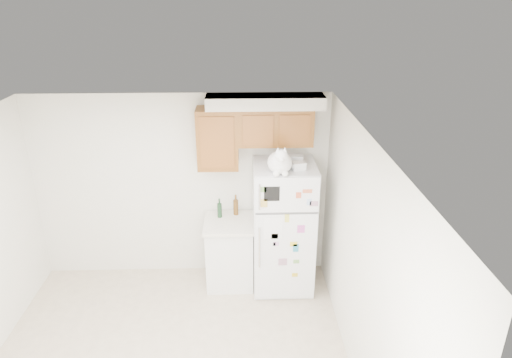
{
  "coord_description": "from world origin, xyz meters",
  "views": [
    {
      "loc": [
        0.79,
        -3.48,
        3.68
      ],
      "look_at": [
        0.96,
        1.55,
        1.55
      ],
      "focal_mm": 32.0,
      "sensor_mm": 36.0,
      "label": 1
    }
  ],
  "objects_px": {
    "base_counter": "(230,252)",
    "storage_box_back": "(295,159)",
    "refrigerator": "(283,228)",
    "storage_box_front": "(299,166)",
    "bottle_green": "(220,208)",
    "bottle_amber": "(236,205)",
    "cat": "(280,162)"
  },
  "relations": [
    {
      "from": "base_counter",
      "to": "bottle_green",
      "type": "relative_size",
      "value": 3.55
    },
    {
      "from": "cat",
      "to": "refrigerator",
      "type": "bearing_deg",
      "value": 71.46
    },
    {
      "from": "storage_box_back",
      "to": "bottle_green",
      "type": "height_order",
      "value": "storage_box_back"
    },
    {
      "from": "bottle_green",
      "to": "bottle_amber",
      "type": "relative_size",
      "value": 0.92
    },
    {
      "from": "base_counter",
      "to": "bottle_amber",
      "type": "xyz_separation_m",
      "value": [
        0.09,
        0.18,
        0.6
      ]
    },
    {
      "from": "storage_box_front",
      "to": "bottle_green",
      "type": "xyz_separation_m",
      "value": [
        -0.96,
        0.32,
        -0.7
      ]
    },
    {
      "from": "base_counter",
      "to": "storage_box_front",
      "type": "xyz_separation_m",
      "value": [
        0.84,
        -0.21,
        1.28
      ]
    },
    {
      "from": "storage_box_back",
      "to": "cat",
      "type": "bearing_deg",
      "value": -119.28
    },
    {
      "from": "cat",
      "to": "storage_box_back",
      "type": "bearing_deg",
      "value": 56.1
    },
    {
      "from": "storage_box_front",
      "to": "bottle_green",
      "type": "relative_size",
      "value": 0.58
    },
    {
      "from": "storage_box_back",
      "to": "base_counter",
      "type": "bearing_deg",
      "value": -174.83
    },
    {
      "from": "base_counter",
      "to": "cat",
      "type": "distance_m",
      "value": 1.53
    },
    {
      "from": "base_counter",
      "to": "storage_box_back",
      "type": "xyz_separation_m",
      "value": [
        0.82,
        0.01,
        1.29
      ]
    },
    {
      "from": "refrigerator",
      "to": "base_counter",
      "type": "relative_size",
      "value": 1.85
    },
    {
      "from": "storage_box_back",
      "to": "bottle_amber",
      "type": "distance_m",
      "value": 1.02
    },
    {
      "from": "bottle_green",
      "to": "cat",
      "type": "bearing_deg",
      "value": -29.73
    },
    {
      "from": "cat",
      "to": "storage_box_back",
      "type": "distance_m",
      "value": 0.39
    },
    {
      "from": "storage_box_back",
      "to": "storage_box_front",
      "type": "height_order",
      "value": "storage_box_back"
    },
    {
      "from": "refrigerator",
      "to": "storage_box_back",
      "type": "distance_m",
      "value": 0.91
    },
    {
      "from": "refrigerator",
      "to": "bottle_amber",
      "type": "height_order",
      "value": "refrigerator"
    },
    {
      "from": "bottle_green",
      "to": "storage_box_front",
      "type": "bearing_deg",
      "value": -18.54
    },
    {
      "from": "refrigerator",
      "to": "storage_box_back",
      "type": "relative_size",
      "value": 9.44
    },
    {
      "from": "base_counter",
      "to": "storage_box_front",
      "type": "distance_m",
      "value": 1.55
    },
    {
      "from": "storage_box_front",
      "to": "bottle_amber",
      "type": "height_order",
      "value": "storage_box_front"
    },
    {
      "from": "storage_box_front",
      "to": "cat",
      "type": "bearing_deg",
      "value": -170.45
    },
    {
      "from": "base_counter",
      "to": "bottle_green",
      "type": "bearing_deg",
      "value": 138.15
    },
    {
      "from": "storage_box_back",
      "to": "bottle_amber",
      "type": "height_order",
      "value": "storage_box_back"
    },
    {
      "from": "storage_box_back",
      "to": "bottle_amber",
      "type": "bearing_deg",
      "value": 171.63
    },
    {
      "from": "refrigerator",
      "to": "cat",
      "type": "distance_m",
      "value": 1.01
    },
    {
      "from": "refrigerator",
      "to": "bottle_amber",
      "type": "relative_size",
      "value": 6.06
    },
    {
      "from": "bottle_green",
      "to": "storage_box_back",
      "type": "bearing_deg",
      "value": -6.14
    },
    {
      "from": "refrigerator",
      "to": "storage_box_front",
      "type": "distance_m",
      "value": 0.92
    }
  ]
}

